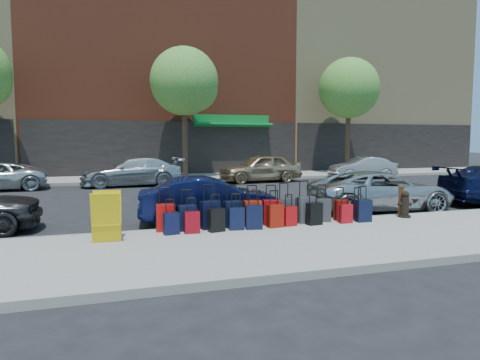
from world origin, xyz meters
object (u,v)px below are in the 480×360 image
object	(u,v)px
tree_center	(187,83)
fire_hydrant	(405,205)
car_far_1	(132,172)
car_far_3	(363,168)
bollard	(401,201)
display_rack	(107,217)
suitcase_front_5	(271,212)
car_near_2	(381,191)
tree_right	(351,90)
car_far_2	(260,168)
car_near_1	(210,200)

from	to	relation	value
tree_center	fire_hydrant	bearing A→B (deg)	-77.30
car_far_1	fire_hydrant	bearing A→B (deg)	26.74
car_far_3	bollard	bearing A→B (deg)	-24.60
display_rack	suitcase_front_5	bearing A→B (deg)	12.79
car_near_2	car_far_1	size ratio (longest dim) A/B	0.93
fire_hydrant	tree_center	bearing A→B (deg)	117.92
suitcase_front_5	car_far_3	xyz separation A→B (m)	(10.44, 11.79, 0.17)
tree_right	car_far_1	distance (m)	14.73
tree_center	car_far_2	size ratio (longest dim) A/B	1.64
car_far_3	suitcase_front_5	bearing A→B (deg)	-36.84
tree_center	suitcase_front_5	world-z (taller)	tree_center
tree_center	fire_hydrant	xyz separation A→B (m)	(3.25, -14.44, -4.93)
suitcase_front_5	car_far_1	bearing A→B (deg)	112.45
car_far_2	car_far_1	bearing A→B (deg)	-94.19
car_far_2	suitcase_front_5	bearing A→B (deg)	-22.95
fire_hydrant	car_far_1	bearing A→B (deg)	133.83
fire_hydrant	car_far_2	size ratio (longest dim) A/B	0.16
display_rack	car_far_3	size ratio (longest dim) A/B	0.27
tree_right	car_far_2	world-z (taller)	tree_right
tree_center	tree_right	xyz separation A→B (m)	(10.50, 0.00, 0.00)
car_far_2	car_far_3	bearing A→B (deg)	86.95
tree_right	fire_hydrant	xyz separation A→B (m)	(-7.25, -14.44, -4.93)
tree_right	car_near_1	xyz separation A→B (m)	(-12.31, -12.87, -4.79)
tree_right	car_near_2	world-z (taller)	tree_right
car_near_2	car_far_1	world-z (taller)	car_far_1
car_far_1	bollard	bearing A→B (deg)	26.90
fire_hydrant	bollard	distance (m)	0.17
display_rack	car_far_3	world-z (taller)	car_far_3
display_rack	car_far_2	bearing A→B (deg)	61.59
tree_right	fire_hydrant	world-z (taller)	tree_right
fire_hydrant	bollard	xyz separation A→B (m)	(-0.03, 0.13, 0.10)
bollard	display_rack	world-z (taller)	display_rack
tree_right	car_near_2	size ratio (longest dim) A/B	1.60
car_near_1	suitcase_front_5	bearing A→B (deg)	-133.46
display_rack	car_near_1	xyz separation A→B (m)	(2.69, 1.99, -0.03)
car_near_1	car_far_3	bearing A→B (deg)	-42.36
car_near_2	car_far_2	distance (m)	9.92
tree_center	car_near_1	size ratio (longest dim) A/B	1.91
tree_right	car_far_3	world-z (taller)	tree_right
suitcase_front_5	car_far_1	world-z (taller)	car_far_1
car_far_2	car_far_3	distance (m)	6.40
tree_center	car_far_3	bearing A→B (deg)	-14.26
tree_right	display_rack	size ratio (longest dim) A/B	7.05
tree_center	car_far_1	world-z (taller)	tree_center
display_rack	fire_hydrant	bearing A→B (deg)	7.65
tree_right	display_rack	xyz separation A→B (m)	(-15.00, -14.86, -4.75)
fire_hydrant	suitcase_front_5	bearing A→B (deg)	-166.91
suitcase_front_5	car_far_1	distance (m)	12.03
tree_right	tree_center	bearing A→B (deg)	180.00
fire_hydrant	car_far_3	size ratio (longest dim) A/B	0.19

